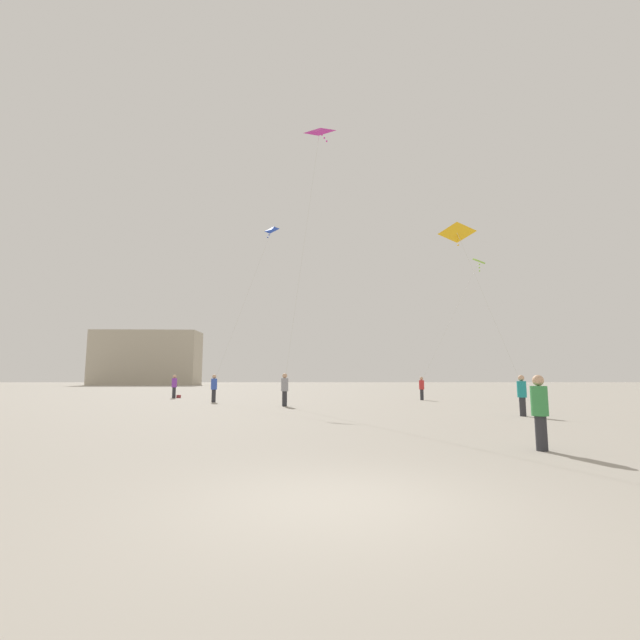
# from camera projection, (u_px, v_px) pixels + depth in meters

# --- Properties ---
(ground_plane) EXTENTS (300.00, 300.00, 0.00)m
(ground_plane) POSITION_uv_depth(u_px,v_px,m) (342.00, 504.00, 5.61)
(ground_plane) COLOR #9E9689
(person_in_purple) EXTENTS (0.39, 0.39, 1.80)m
(person_in_purple) POSITION_uv_depth(u_px,v_px,m) (174.00, 385.00, 34.79)
(person_in_purple) COLOR #2D2D33
(person_in_purple) RESTS_ON ground_plane
(person_in_blue) EXTENTS (0.39, 0.39, 1.78)m
(person_in_blue) POSITION_uv_depth(u_px,v_px,m) (214.00, 387.00, 28.82)
(person_in_blue) COLOR #2D2D33
(person_in_blue) RESTS_ON ground_plane
(person_in_grey) EXTENTS (0.40, 0.40, 1.82)m
(person_in_grey) POSITION_uv_depth(u_px,v_px,m) (285.00, 388.00, 24.76)
(person_in_grey) COLOR #2D2D33
(person_in_grey) RESTS_ON ground_plane
(person_in_teal) EXTENTS (0.37, 0.37, 1.68)m
(person_in_teal) POSITION_uv_depth(u_px,v_px,m) (522.00, 394.00, 18.41)
(person_in_teal) COLOR #2D2D33
(person_in_teal) RESTS_ON ground_plane
(person_in_green) EXTENTS (0.36, 0.36, 1.64)m
(person_in_green) POSITION_uv_depth(u_px,v_px,m) (540.00, 409.00, 9.77)
(person_in_green) COLOR #2D2D33
(person_in_green) RESTS_ON ground_plane
(person_in_red) EXTENTS (0.36, 0.36, 1.64)m
(person_in_red) POSITION_uv_depth(u_px,v_px,m) (422.00, 387.00, 31.61)
(person_in_red) COLOR #2D2D33
(person_in_red) RESTS_ON ground_plane
(kite_amber_delta) EXTENTS (1.74, 7.19, 9.09)m
(kite_amber_delta) POSITION_uv_depth(u_px,v_px,m) (458.00, 234.00, 25.99)
(kite_amber_delta) COLOR yellow
(kite_cobalt_delta) EXTENTS (3.97, 1.85, 11.00)m
(kite_cobalt_delta) POSITION_uv_depth(u_px,v_px,m) (270.00, 235.00, 31.59)
(kite_cobalt_delta) COLOR blue
(kite_lime_delta) EXTENTS (4.99, 1.25, 8.93)m
(kite_lime_delta) POSITION_uv_depth(u_px,v_px,m) (478.00, 264.00, 32.21)
(kite_lime_delta) COLOR #8CD12D
(kite_magenta_delta) EXTENTS (2.69, 1.04, 15.01)m
(kite_magenta_delta) POSITION_uv_depth(u_px,v_px,m) (319.00, 137.00, 26.09)
(kite_magenta_delta) COLOR #D12899
(building_left_hall) EXTENTS (22.50, 8.54, 11.73)m
(building_left_hall) POSITION_uv_depth(u_px,v_px,m) (147.00, 358.00, 97.66)
(building_left_hall) COLOR #B2A893
(building_left_hall) RESTS_ON ground_plane
(handbag_beside_flyer) EXTENTS (0.32, 0.15, 0.24)m
(handbag_beside_flyer) POSITION_uv_depth(u_px,v_px,m) (179.00, 396.00, 34.78)
(handbag_beside_flyer) COLOR maroon
(handbag_beside_flyer) RESTS_ON ground_plane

